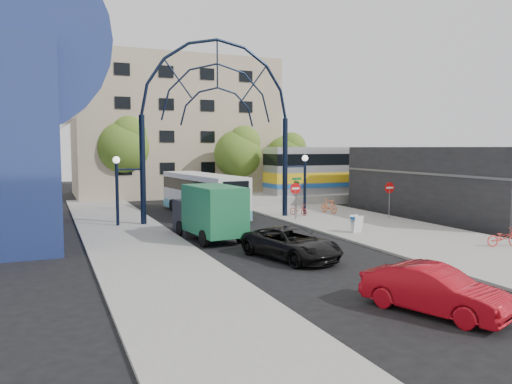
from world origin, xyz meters
name	(u,v)px	position (x,y,z in m)	size (l,w,h in m)	color
ground	(325,267)	(0.00, 0.00, 0.00)	(120.00, 120.00, 0.00)	black
sidewalk_east	(413,236)	(8.00, 4.00, 0.06)	(8.00, 56.00, 0.12)	gray
plaza_west	(143,250)	(-6.50, 6.00, 0.06)	(5.00, 50.00, 0.12)	gray
gateway_arch	(217,93)	(0.00, 14.00, 8.56)	(13.64, 0.44, 12.10)	black
stop_sign	(295,192)	(4.80, 12.00, 1.99)	(0.80, 0.07, 2.50)	slate
do_not_enter_sign	(390,191)	(11.00, 10.00, 1.98)	(0.76, 0.07, 2.48)	slate
street_name_sign	(297,189)	(5.20, 12.60, 2.13)	(0.70, 0.70, 2.80)	slate
sandwich_board	(356,222)	(5.60, 5.98, 0.74)	(0.55, 0.61, 0.99)	white
commercial_block_east	(446,182)	(16.00, 10.00, 2.50)	(6.00, 16.00, 5.00)	black
apartment_block	(173,128)	(2.00, 34.97, 7.00)	(20.00, 12.10, 14.00)	tan
train_platform	(386,194)	(20.00, 22.00, 0.40)	(32.00, 5.00, 0.80)	gray
train_car	(387,169)	(20.00, 22.00, 2.90)	(25.10, 3.05, 4.20)	#B7B7BC
tree_north_a	(239,151)	(6.12, 25.93, 4.61)	(4.48, 4.48, 7.00)	#382314
tree_north_b	(124,144)	(-3.88, 29.93, 5.27)	(5.12, 5.12, 8.00)	#382314
tree_north_c	(287,154)	(12.12, 27.93, 4.28)	(4.16, 4.16, 6.50)	#382314
city_bus	(203,194)	(-0.06, 17.36, 1.58)	(3.52, 11.17, 3.02)	silver
green_truck	(208,212)	(-2.61, 7.90, 1.48)	(2.67, 6.02, 2.96)	black
black_suv	(291,243)	(-0.67, 1.85, 0.70)	(2.33, 5.05, 1.40)	black
red_sedan	(434,290)	(-0.06, -6.36, 0.72)	(1.52, 4.35, 1.43)	#A20A14
bike_near_a	(298,210)	(5.96, 13.74, 0.53)	(0.54, 1.54, 0.81)	red
bike_near_b	(329,206)	(8.64, 14.00, 0.64)	(0.49, 1.74, 1.04)	orange
bike_far_a	(503,237)	(9.95, -0.20, 0.56)	(0.59, 1.69, 0.89)	red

